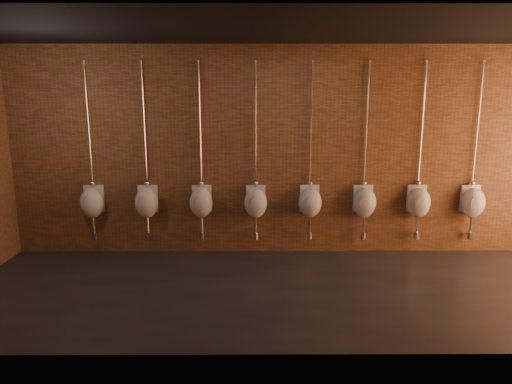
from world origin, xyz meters
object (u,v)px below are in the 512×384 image
Objects in this scene: urinal_1 at (147,202)px; urinal_4 at (310,201)px; urinal_0 at (92,202)px; urinal_6 at (419,201)px; urinal_3 at (256,201)px; urinal_5 at (364,201)px; urinal_2 at (201,201)px; urinal_7 at (473,201)px.

urinal_1 is 2.53m from urinal_4.
urinal_0 is 5.06m from urinal_6.
urinal_4 is (0.84, 0.00, 0.00)m from urinal_3.
urinal_0 is at bearing 180.00° from urinal_1.
urinal_4 is at bearing 180.00° from urinal_6.
urinal_1 is at bearing 180.00° from urinal_3.
urinal_0 and urinal_5 have the same top height.
urinal_0 and urinal_1 have the same top height.
urinal_0 is at bearing 180.00° from urinal_3.
urinal_2 and urinal_4 have the same top height.
urinal_2 is (0.84, 0.00, 0.00)m from urinal_1.
urinal_7 is (1.69, 0.00, 0.00)m from urinal_5.
urinal_6 is at bearing 0.00° from urinal_3.
urinal_3 is 3.37m from urinal_7.
urinal_6 is (4.21, 0.00, 0.00)m from urinal_1.
urinal_0 and urinal_3 have the same top height.
urinal_0 is at bearing 180.00° from urinal_2.
urinal_0 is 1.00× the size of urinal_6.
urinal_1 and urinal_6 have the same top height.
urinal_4 is (1.69, 0.00, 0.00)m from urinal_2.
urinal_3 is 1.69m from urinal_5.
urinal_0 is 1.00× the size of urinal_3.
urinal_3 is at bearing 0.00° from urinal_2.
urinal_2 is at bearing 180.00° from urinal_3.
urinal_0 is at bearing 180.00° from urinal_7.
urinal_3 is at bearing 0.00° from urinal_0.
urinal_1 is 1.00× the size of urinal_7.
urinal_4 is at bearing 0.00° from urinal_0.
urinal_0 and urinal_6 have the same top height.
urinal_0 is 1.00× the size of urinal_2.
urinal_0 and urinal_4 have the same top height.
urinal_6 is at bearing 0.00° from urinal_0.
urinal_6 is at bearing 0.00° from urinal_1.
urinal_3 is at bearing 180.00° from urinal_5.
urinal_1 is at bearing 180.00° from urinal_5.
urinal_0 is 1.00× the size of urinal_4.
urinal_3 and urinal_6 have the same top height.
urinal_4 and urinal_7 have the same top height.
urinal_5 is 1.69m from urinal_7.
urinal_6 is (3.37, 0.00, 0.00)m from urinal_2.
urinal_4 is at bearing 0.00° from urinal_1.
urinal_0 is 3.37m from urinal_4.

